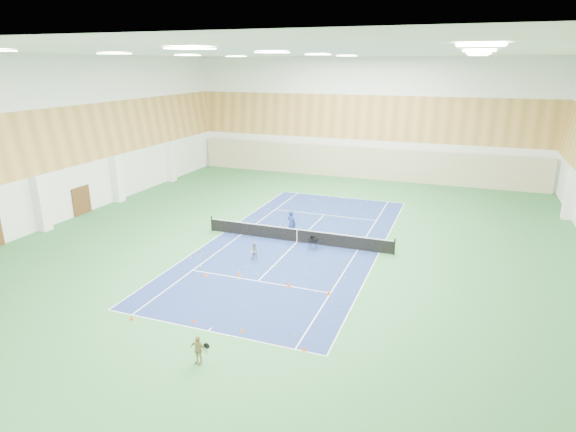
{
  "coord_description": "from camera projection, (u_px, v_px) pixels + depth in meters",
  "views": [
    {
      "loc": [
        9.92,
        -28.28,
        11.44
      ],
      "look_at": [
        -0.38,
        -0.69,
        2.0
      ],
      "focal_mm": 30.0,
      "sensor_mm": 36.0,
      "label": 1
    }
  ],
  "objects": [
    {
      "name": "cone_base_b",
      "position": [
        193.0,
        320.0,
        22.13
      ],
      "size": [
        0.19,
        0.19,
        0.21
      ],
      "primitive_type": "cone",
      "color": "#FF480D",
      "rests_on": "ground"
    },
    {
      "name": "ceiling_light_grid",
      "position": [
        298.0,
        54.0,
        28.39
      ],
      "size": [
        21.4,
        25.4,
        0.06
      ],
      "primitive_type": null,
      "color": "white",
      "rests_on": "room_shell"
    },
    {
      "name": "cone_base_c",
      "position": [
        242.0,
        330.0,
        21.32
      ],
      "size": [
        0.19,
        0.19,
        0.21
      ],
      "primitive_type": "cone",
      "color": "orange",
      "rests_on": "ground"
    },
    {
      "name": "ground",
      "position": [
        297.0,
        242.0,
        32.03
      ],
      "size": [
        40.0,
        40.0,
        0.0
      ],
      "primitive_type": "plane",
      "color": "#2E6C39",
      "rests_on": "ground"
    },
    {
      "name": "ball_cart",
      "position": [
        313.0,
        244.0,
        30.61
      ],
      "size": [
        0.49,
        0.49,
        0.84
      ],
      "primitive_type": null,
      "rotation": [
        0.0,
        0.0,
        0.01
      ],
      "color": "black",
      "rests_on": "ground"
    },
    {
      "name": "cone_svc_b",
      "position": [
        239.0,
        273.0,
        27.01
      ],
      "size": [
        0.21,
        0.21,
        0.24
      ],
      "primitive_type": "cone",
      "color": "orange",
      "rests_on": "ground"
    },
    {
      "name": "tennis_balls_scatter",
      "position": [
        297.0,
        242.0,
        32.02
      ],
      "size": [
        10.57,
        22.77,
        0.07
      ],
      "primitive_type": null,
      "color": "#CDD424",
      "rests_on": "ground"
    },
    {
      "name": "cone_svc_a",
      "position": [
        206.0,
        274.0,
        26.9
      ],
      "size": [
        0.21,
        0.21,
        0.23
      ],
      "primitive_type": "cone",
      "color": "#FB520D",
      "rests_on": "ground"
    },
    {
      "name": "coach",
      "position": [
        291.0,
        224.0,
        32.68
      ],
      "size": [
        0.83,
        0.7,
        1.94
      ],
      "primitive_type": "imported",
      "rotation": [
        0.0,
        0.0,
        2.75
      ],
      "color": "navy",
      "rests_on": "ground"
    },
    {
      "name": "door_left_b",
      "position": [
        82.0,
        201.0,
        37.66
      ],
      "size": [
        0.08,
        1.8,
        2.2
      ],
      "primitive_type": "cube",
      "color": "#593319",
      "rests_on": "ground"
    },
    {
      "name": "cone_svc_c",
      "position": [
        288.0,
        285.0,
        25.62
      ],
      "size": [
        0.21,
        0.21,
        0.23
      ],
      "primitive_type": "cone",
      "color": "#FF530D",
      "rests_on": "ground"
    },
    {
      "name": "wood_cladding",
      "position": [
        298.0,
        121.0,
        29.59
      ],
      "size": [
        36.0,
        40.0,
        8.0
      ],
      "primitive_type": null,
      "color": "tan",
      "rests_on": "room_shell"
    },
    {
      "name": "cone_base_a",
      "position": [
        131.0,
        318.0,
        22.34
      ],
      "size": [
        0.19,
        0.19,
        0.21
      ],
      "primitive_type": "cone",
      "color": "#D54A0B",
      "rests_on": "ground"
    },
    {
      "name": "court_surface",
      "position": [
        297.0,
        242.0,
        32.03
      ],
      "size": [
        10.97,
        23.77,
        0.01
      ],
      "primitive_type": "cube",
      "color": "navy",
      "rests_on": "ground"
    },
    {
      "name": "child_court",
      "position": [
        255.0,
        252.0,
        28.94
      ],
      "size": [
        0.57,
        0.46,
        1.13
      ],
      "primitive_type": "imported",
      "rotation": [
        0.0,
        0.0,
        0.05
      ],
      "color": "gray",
      "rests_on": "ground"
    },
    {
      "name": "back_curtain",
      "position": [
        361.0,
        163.0,
        49.16
      ],
      "size": [
        35.4,
        0.16,
        3.2
      ],
      "primitive_type": "cube",
      "color": "#C6B793",
      "rests_on": "ground"
    },
    {
      "name": "cone_svc_d",
      "position": [
        329.0,
        293.0,
        24.75
      ],
      "size": [
        0.22,
        0.22,
        0.25
      ],
      "primitive_type": "cone",
      "color": "#E2550B",
      "rests_on": "ground"
    },
    {
      "name": "tennis_net",
      "position": [
        297.0,
        234.0,
        31.86
      ],
      "size": [
        12.8,
        0.1,
        1.1
      ],
      "primitive_type": null,
      "color": "black",
      "rests_on": "ground"
    },
    {
      "name": "room_shell",
      "position": [
        297.0,
        153.0,
        30.2
      ],
      "size": [
        36.0,
        40.0,
        12.0
      ],
      "primitive_type": null,
      "color": "white",
      "rests_on": "ground"
    },
    {
      "name": "cone_base_d",
      "position": [
        304.0,
        348.0,
        19.96
      ],
      "size": [
        0.19,
        0.19,
        0.21
      ],
      "primitive_type": "cone",
      "color": "#FF4C0D",
      "rests_on": "ground"
    },
    {
      "name": "child_apron",
      "position": [
        198.0,
        350.0,
        18.99
      ],
      "size": [
        0.74,
        0.35,
        1.22
      ],
      "primitive_type": "imported",
      "rotation": [
        0.0,
        0.0,
        -0.08
      ],
      "color": "tan",
      "rests_on": "ground"
    }
  ]
}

